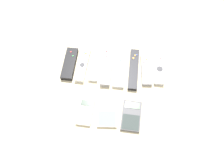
{
  "coord_description": "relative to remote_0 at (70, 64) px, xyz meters",
  "views": [
    {
      "loc": [
        0.04,
        -0.41,
        0.88
      ],
      "look_at": [
        0.0,
        0.04,
        0.01
      ],
      "focal_mm": 35.0,
      "sensor_mm": 36.0,
      "label": 1
    }
  ],
  "objects": [
    {
      "name": "remote_1",
      "position": [
        0.06,
        0.0,
        -0.0
      ],
      "size": [
        0.05,
        0.19,
        0.02
      ],
      "rotation": [
        0.0,
        0.0,
        -0.05
      ],
      "color": "white",
      "rests_on": "ground_plane"
    },
    {
      "name": "remote_7",
      "position": [
        0.42,
        0.0,
        -0.0
      ],
      "size": [
        0.05,
        0.15,
        0.02
      ],
      "rotation": [
        0.0,
        0.0,
        -0.04
      ],
      "color": "#B7B7BC",
      "rests_on": "ground_plane"
    },
    {
      "name": "remote_3",
      "position": [
        0.18,
        0.0,
        0.0
      ],
      "size": [
        0.04,
        0.21,
        0.03
      ],
      "rotation": [
        0.0,
        0.0,
        -0.01
      ],
      "color": "gray",
      "rests_on": "ground_plane"
    },
    {
      "name": "calculator_0",
      "position": [
        0.11,
        -0.23,
        -0.0
      ],
      "size": [
        0.07,
        0.12,
        0.02
      ],
      "rotation": [
        0.0,
        0.0,
        -0.05
      ],
      "color": "beige",
      "rests_on": "ground_plane"
    },
    {
      "name": "remote_6",
      "position": [
        0.36,
        -0.0,
        -0.0
      ],
      "size": [
        0.06,
        0.16,
        0.02
      ],
      "rotation": [
        0.0,
        0.0,
        0.07
      ],
      "color": "gray",
      "rests_on": "ground_plane"
    },
    {
      "name": "remote_4",
      "position": [
        0.24,
        -0.0,
        -0.0
      ],
      "size": [
        0.06,
        0.21,
        0.02
      ],
      "rotation": [
        0.0,
        0.0,
        -0.05
      ],
      "color": "silver",
      "rests_on": "ground_plane"
    },
    {
      "name": "remote_0",
      "position": [
        0.0,
        0.0,
        0.0
      ],
      "size": [
        0.06,
        0.17,
        0.02
      ],
      "rotation": [
        0.0,
        0.0,
        -0.02
      ],
      "color": "black",
      "rests_on": "ground_plane"
    },
    {
      "name": "remote_5",
      "position": [
        0.3,
        -0.0,
        -0.0
      ],
      "size": [
        0.04,
        0.21,
        0.02
      ],
      "rotation": [
        0.0,
        0.0,
        -0.02
      ],
      "color": "black",
      "rests_on": "ground_plane"
    },
    {
      "name": "ground_plane",
      "position": [
        0.21,
        -0.13,
        -0.01
      ],
      "size": [
        3.0,
        3.0,
        0.0
      ],
      "primitive_type": "plane",
      "color": "beige"
    },
    {
      "name": "remote_2",
      "position": [
        0.12,
        0.0,
        -0.0
      ],
      "size": [
        0.04,
        0.16,
        0.02
      ],
      "rotation": [
        0.0,
        0.0,
        -0.01
      ],
      "color": "silver",
      "rests_on": "ground_plane"
    },
    {
      "name": "calculator_1",
      "position": [
        0.2,
        -0.22,
        -0.0
      ],
      "size": [
        0.09,
        0.14,
        0.01
      ],
      "rotation": [
        0.0,
        0.0,
        0.06
      ],
      "color": "beige",
      "rests_on": "ground_plane"
    },
    {
      "name": "calculator_2",
      "position": [
        0.3,
        -0.23,
        -0.0
      ],
      "size": [
        0.09,
        0.13,
        0.02
      ],
      "rotation": [
        0.0,
        0.0,
        -0.05
      ],
      "color": "#4C4C51",
      "rests_on": "ground_plane"
    }
  ]
}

